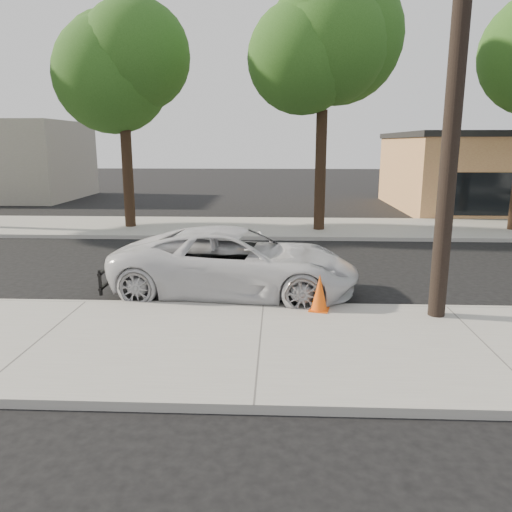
{
  "coord_description": "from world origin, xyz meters",
  "views": [
    {
      "loc": [
        0.31,
        -12.65,
        3.63
      ],
      "look_at": [
        -0.21,
        -1.1,
        1.0
      ],
      "focal_mm": 35.0,
      "sensor_mm": 36.0,
      "label": 1
    }
  ],
  "objects": [
    {
      "name": "ground",
      "position": [
        0.0,
        0.0,
        0.0
      ],
      "size": [
        120.0,
        120.0,
        0.0
      ],
      "primitive_type": "plane",
      "color": "black",
      "rests_on": "ground"
    },
    {
      "name": "near_sidewalk",
      "position": [
        0.0,
        -4.3,
        0.07
      ],
      "size": [
        90.0,
        4.4,
        0.15
      ],
      "primitive_type": "cube",
      "color": "gray",
      "rests_on": "ground"
    },
    {
      "name": "far_sidewalk",
      "position": [
        0.0,
        8.5,
        0.07
      ],
      "size": [
        90.0,
        5.0,
        0.15
      ],
      "primitive_type": "cube",
      "color": "gray",
      "rests_on": "ground"
    },
    {
      "name": "curb_near",
      "position": [
        0.0,
        -2.1,
        0.07
      ],
      "size": [
        90.0,
        0.12,
        0.16
      ],
      "primitive_type": "cube",
      "color": "#9E9B93",
      "rests_on": "ground"
    },
    {
      "name": "utility_pole",
      "position": [
        3.6,
        -2.7,
        4.7
      ],
      "size": [
        1.4,
        0.34,
        9.0
      ],
      "color": "black",
      "rests_on": "near_sidewalk"
    },
    {
      "name": "tree_b",
      "position": [
        -5.81,
        8.06,
        6.15
      ],
      "size": [
        4.34,
        4.2,
        8.45
      ],
      "color": "black",
      "rests_on": "far_sidewalk"
    },
    {
      "name": "tree_c",
      "position": [
        2.22,
        7.64,
        6.91
      ],
      "size": [
        4.96,
        4.8,
        9.55
      ],
      "color": "black",
      "rests_on": "far_sidewalk"
    },
    {
      "name": "police_cruiser",
      "position": [
        -0.7,
        -0.97,
        0.81
      ],
      "size": [
        6.09,
        3.25,
        1.63
      ],
      "primitive_type": "imported",
      "rotation": [
        0.0,
        0.0,
        1.48
      ],
      "color": "silver",
      "rests_on": "ground"
    },
    {
      "name": "traffic_cone",
      "position": [
        1.2,
        -2.5,
        0.53
      ],
      "size": [
        0.48,
        0.48,
        0.78
      ],
      "rotation": [
        0.0,
        0.0,
        -0.22
      ],
      "color": "#F2550C",
      "rests_on": "near_sidewalk"
    }
  ]
}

